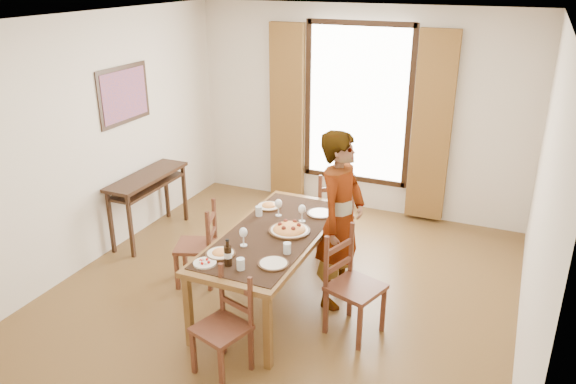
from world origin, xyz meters
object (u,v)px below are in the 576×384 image
at_px(dining_table, 274,239).
at_px(pasta_platter, 289,227).
at_px(man, 340,220).
at_px(console_table, 148,184).

bearing_deg(dining_table, pasta_platter, 29.31).
height_order(man, pasta_platter, man).
xyz_separation_m(dining_table, man, (0.58, 0.27, 0.19)).
bearing_deg(console_table, pasta_platter, -17.07).
bearing_deg(console_table, dining_table, -20.00).
height_order(console_table, man, man).
xyz_separation_m(man, pasta_platter, (-0.45, -0.20, -0.07)).
distance_m(dining_table, pasta_platter, 0.19).
relative_size(console_table, man, 0.68).
bearing_deg(console_table, man, -10.06).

